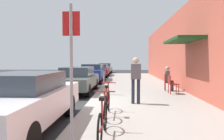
# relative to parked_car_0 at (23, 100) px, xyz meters

# --- Properties ---
(ground_plane) EXTENTS (60.00, 60.00, 0.00)m
(ground_plane) POSITION_rel_parked_car_0_xyz_m (1.10, 2.90, -0.73)
(ground_plane) COLOR #2D2D30
(sidewalk_slab) EXTENTS (4.50, 32.00, 0.12)m
(sidewalk_slab) POSITION_rel_parked_car_0_xyz_m (3.35, 4.90, -0.67)
(sidewalk_slab) COLOR #9E9B93
(sidewalk_slab) RESTS_ON ground_plane
(building_facade) EXTENTS (1.40, 32.00, 4.59)m
(building_facade) POSITION_rel_parked_car_0_xyz_m (5.74, 4.90, 1.56)
(building_facade) COLOR #BC5442
(building_facade) RESTS_ON ground_plane
(parked_car_0) EXTENTS (1.80, 4.40, 1.40)m
(parked_car_0) POSITION_rel_parked_car_0_xyz_m (0.00, 0.00, 0.00)
(parked_car_0) COLOR silver
(parked_car_0) RESTS_ON ground_plane
(parked_car_1) EXTENTS (1.80, 4.40, 1.35)m
(parked_car_1) POSITION_rel_parked_car_0_xyz_m (-0.00, 6.00, -0.03)
(parked_car_1) COLOR #47514C
(parked_car_1) RESTS_ON ground_plane
(parked_car_2) EXTENTS (1.80, 4.40, 1.42)m
(parked_car_2) POSITION_rel_parked_car_0_xyz_m (0.00, 11.52, 0.01)
(parked_car_2) COLOR navy
(parked_car_2) RESTS_ON ground_plane
(parked_car_3) EXTENTS (1.80, 4.40, 1.30)m
(parked_car_3) POSITION_rel_parked_car_0_xyz_m (-0.00, 16.88, -0.04)
(parked_car_3) COLOR maroon
(parked_car_3) RESTS_ON ground_plane
(parked_car_4) EXTENTS (1.80, 4.40, 1.35)m
(parked_car_4) POSITION_rel_parked_car_0_xyz_m (-0.00, 22.88, -0.02)
(parked_car_4) COLOR #B7B7BC
(parked_car_4) RESTS_ON ground_plane
(parking_meter) EXTENTS (0.12, 0.10, 1.32)m
(parking_meter) POSITION_rel_parked_car_0_xyz_m (1.55, 4.68, 0.15)
(parking_meter) COLOR slate
(parking_meter) RESTS_ON sidewalk_slab
(street_sign) EXTENTS (0.32, 0.06, 2.60)m
(street_sign) POSITION_rel_parked_car_0_xyz_m (1.50, -1.13, 0.91)
(street_sign) COLOR gray
(street_sign) RESTS_ON sidewalk_slab
(bicycle_0) EXTENTS (0.46, 1.71, 0.90)m
(bicycle_0) POSITION_rel_parked_car_0_xyz_m (2.04, -0.78, -0.25)
(bicycle_0) COLOR black
(bicycle_0) RESTS_ON sidewalk_slab
(bicycle_1) EXTENTS (0.46, 1.71, 0.90)m
(bicycle_1) POSITION_rel_parked_car_0_xyz_m (1.99, 1.05, -0.25)
(bicycle_1) COLOR black
(bicycle_1) RESTS_ON sidewalk_slab
(cafe_chair_0) EXTENTS (0.46, 0.46, 0.87)m
(cafe_chair_0) POSITION_rel_parked_car_0_xyz_m (4.76, 5.01, -0.11)
(cafe_chair_0) COLOR maroon
(cafe_chair_0) RESTS_ON sidewalk_slab
(cafe_chair_1) EXTENTS (0.48, 0.48, 0.87)m
(cafe_chair_1) POSITION_rel_parked_car_0_xyz_m (4.76, 6.01, -0.11)
(cafe_chair_1) COLOR maroon
(cafe_chair_1) RESTS_ON sidewalk_slab
(seated_patron_1) EXTENTS (0.46, 0.39, 1.29)m
(seated_patron_1) POSITION_rel_parked_car_0_xyz_m (4.82, 6.01, 0.08)
(seated_patron_1) COLOR #232838
(seated_patron_1) RESTS_ON sidewalk_slab
(pedestrian_standing) EXTENTS (0.36, 0.22, 1.70)m
(pedestrian_standing) POSITION_rel_parked_car_0_xyz_m (2.91, 2.68, 0.39)
(pedestrian_standing) COLOR #232838
(pedestrian_standing) RESTS_ON sidewalk_slab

